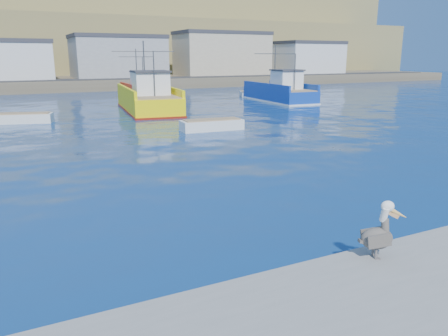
{
  "coord_description": "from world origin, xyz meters",
  "views": [
    {
      "loc": [
        -8.17,
        -10.56,
        5.18
      ],
      "look_at": [
        -1.26,
        3.34,
        1.19
      ],
      "focal_mm": 35.0,
      "sensor_mm": 36.0,
      "label": 1
    }
  ],
  "objects_px": {
    "skiff_mid": "(212,126)",
    "trawler_blue": "(280,92)",
    "skiff_extra": "(23,119)",
    "skiff_far": "(246,94)",
    "pelican": "(379,234)",
    "trawler_yellow_b": "(148,100)",
    "boat_orange": "(140,89)"
  },
  "relations": [
    {
      "from": "skiff_far",
      "to": "pelican",
      "type": "distance_m",
      "value": 48.88
    },
    {
      "from": "trawler_yellow_b",
      "to": "trawler_blue",
      "type": "distance_m",
      "value": 16.81
    },
    {
      "from": "trawler_yellow_b",
      "to": "boat_orange",
      "type": "distance_m",
      "value": 14.92
    },
    {
      "from": "skiff_mid",
      "to": "skiff_extra",
      "type": "height_order",
      "value": "skiff_extra"
    },
    {
      "from": "skiff_mid",
      "to": "skiff_extra",
      "type": "xyz_separation_m",
      "value": [
        -12.04,
        9.9,
        0.0
      ]
    },
    {
      "from": "trawler_blue",
      "to": "pelican",
      "type": "bearing_deg",
      "value": -120.42
    },
    {
      "from": "pelican",
      "to": "trawler_blue",
      "type": "bearing_deg",
      "value": 59.58
    },
    {
      "from": "boat_orange",
      "to": "skiff_far",
      "type": "height_order",
      "value": "boat_orange"
    },
    {
      "from": "boat_orange",
      "to": "pelican",
      "type": "distance_m",
      "value": 49.43
    },
    {
      "from": "trawler_blue",
      "to": "skiff_far",
      "type": "height_order",
      "value": "trawler_blue"
    },
    {
      "from": "boat_orange",
      "to": "skiff_mid",
      "type": "distance_m",
      "value": 27.55
    },
    {
      "from": "skiff_far",
      "to": "pelican",
      "type": "height_order",
      "value": "pelican"
    },
    {
      "from": "trawler_yellow_b",
      "to": "skiff_far",
      "type": "relative_size",
      "value": 3.36
    },
    {
      "from": "trawler_blue",
      "to": "pelican",
      "type": "height_order",
      "value": "trawler_blue"
    },
    {
      "from": "boat_orange",
      "to": "skiff_extra",
      "type": "relative_size",
      "value": 1.81
    },
    {
      "from": "boat_orange",
      "to": "skiff_far",
      "type": "distance_m",
      "value": 13.88
    },
    {
      "from": "trawler_yellow_b",
      "to": "boat_orange",
      "type": "relative_size",
      "value": 1.53
    },
    {
      "from": "skiff_mid",
      "to": "skiff_extra",
      "type": "distance_m",
      "value": 15.59
    },
    {
      "from": "boat_orange",
      "to": "skiff_extra",
      "type": "bearing_deg",
      "value": -129.64
    },
    {
      "from": "skiff_far",
      "to": "skiff_extra",
      "type": "relative_size",
      "value": 0.83
    },
    {
      "from": "skiff_extra",
      "to": "pelican",
      "type": "distance_m",
      "value": 31.93
    },
    {
      "from": "trawler_yellow_b",
      "to": "pelican",
      "type": "xyz_separation_m",
      "value": [
        -4.77,
        -34.21,
        -0.01
      ]
    },
    {
      "from": "skiff_mid",
      "to": "trawler_blue",
      "type": "bearing_deg",
      "value": 43.62
    },
    {
      "from": "skiff_extra",
      "to": "skiff_far",
      "type": "bearing_deg",
      "value": 25.01
    },
    {
      "from": "trawler_blue",
      "to": "skiff_mid",
      "type": "xyz_separation_m",
      "value": [
        -15.89,
        -15.14,
        -0.73
      ]
    },
    {
      "from": "trawler_yellow_b",
      "to": "pelican",
      "type": "bearing_deg",
      "value": -97.93
    },
    {
      "from": "boat_orange",
      "to": "skiff_mid",
      "type": "relative_size",
      "value": 1.88
    },
    {
      "from": "trawler_blue",
      "to": "boat_orange",
      "type": "xyz_separation_m",
      "value": [
        -13.41,
        12.29,
        -0.01
      ]
    },
    {
      "from": "trawler_blue",
      "to": "skiff_extra",
      "type": "xyz_separation_m",
      "value": [
        -27.93,
        -5.24,
        -0.73
      ]
    },
    {
      "from": "boat_orange",
      "to": "pelican",
      "type": "height_order",
      "value": "boat_orange"
    },
    {
      "from": "boat_orange",
      "to": "skiff_far",
      "type": "xyz_separation_m",
      "value": [
        13.04,
        -4.67,
        -0.78
      ]
    },
    {
      "from": "trawler_yellow_b",
      "to": "trawler_blue",
      "type": "relative_size",
      "value": 1.14
    }
  ]
}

